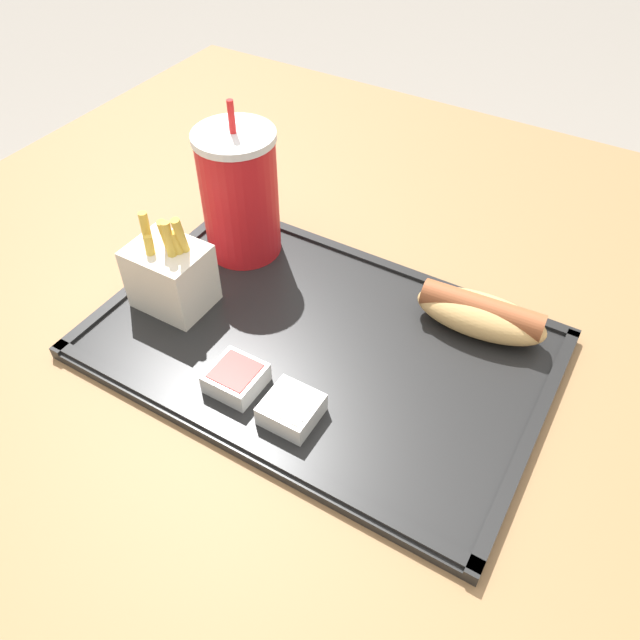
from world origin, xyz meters
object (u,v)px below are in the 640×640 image
Objects in this scene: soda_cup at (240,194)px; sauce_cup_mayo at (291,409)px; fries_carton at (171,274)px; sauce_cup_ketchup at (236,378)px; hot_dog_far at (481,314)px.

soda_cup is 3.84× the size of sauce_cup_mayo.
soda_cup is 1.62× the size of fries_carton.
fries_carton is at bearing 161.02° from sauce_cup_mayo.
sauce_cup_mayo and sauce_cup_ketchup have the same top height.
sauce_cup_ketchup is (0.12, -0.18, -0.06)m from soda_cup.
fries_carton reaches higher than sauce_cup_ketchup.
sauce_cup_ketchup is (-0.06, 0.00, 0.00)m from sauce_cup_mayo.
soda_cup reaches higher than fries_carton.
hot_dog_far is at bearing 23.35° from fries_carton.
soda_cup is at bearing 135.10° from sauce_cup_mayo.
sauce_cup_ketchup is at bearing 176.53° from sauce_cup_mayo.
sauce_cup_mayo is 0.06m from sauce_cup_ketchup.
soda_cup is 0.26m from sauce_cup_mayo.
fries_carton is 2.37× the size of sauce_cup_mayo.
fries_carton is 0.14m from sauce_cup_ketchup.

